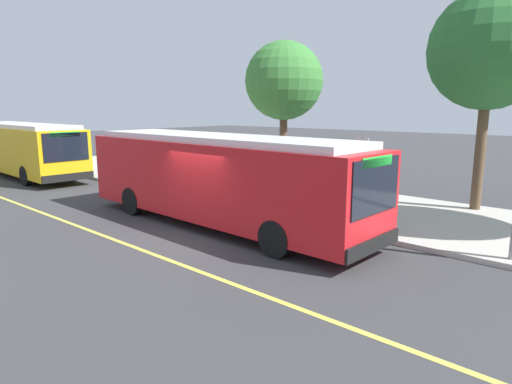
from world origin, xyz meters
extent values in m
plane|color=#38383A|center=(0.00, 0.00, 0.00)|extent=(120.00, 120.00, 0.00)
cube|color=#B7B2A8|center=(0.00, 6.00, 0.07)|extent=(44.00, 6.40, 0.15)
cube|color=#E0D64C|center=(0.00, -2.20, 0.00)|extent=(36.00, 0.14, 0.01)
cube|color=red|center=(-0.43, 1.00, 1.55)|extent=(11.19, 2.75, 2.40)
cube|color=silver|center=(-0.43, 1.00, 2.85)|extent=(10.30, 2.48, 0.20)
cube|color=black|center=(5.16, 0.90, 1.98)|extent=(0.08, 2.17, 1.34)
cube|color=black|center=(-0.41, 2.29, 1.84)|extent=(9.81, 0.22, 1.06)
cube|color=white|center=(-0.41, 2.29, 0.57)|extent=(10.59, 0.22, 0.28)
cube|color=#26D83F|center=(5.16, 0.90, 2.57)|extent=(0.06, 1.40, 0.24)
cube|color=black|center=(5.17, 0.90, 0.53)|extent=(0.13, 2.50, 0.36)
cylinder|color=black|center=(3.05, 2.09, 0.50)|extent=(1.00, 0.30, 1.00)
cylinder|color=black|center=(3.00, -0.22, 0.50)|extent=(1.00, 0.30, 1.00)
cylinder|color=black|center=(-3.75, 2.22, 0.50)|extent=(1.00, 0.30, 1.00)
cylinder|color=black|center=(-3.79, -0.09, 0.50)|extent=(1.00, 0.30, 1.00)
cube|color=gold|center=(-16.49, 0.93, 1.55)|extent=(11.48, 2.75, 2.40)
cube|color=silver|center=(-16.49, 0.93, 2.85)|extent=(10.56, 2.48, 0.20)
cube|color=black|center=(-10.76, 0.83, 1.98)|extent=(0.08, 2.17, 1.34)
cube|color=black|center=(-16.47, 2.22, 1.84)|extent=(10.07, 0.21, 1.06)
cube|color=black|center=(-16.47, 2.23, 0.57)|extent=(10.87, 0.22, 0.28)
cube|color=#26D83F|center=(-10.75, 0.83, 2.57)|extent=(0.05, 1.40, 0.24)
cube|color=black|center=(-10.74, 0.83, 0.53)|extent=(0.12, 2.50, 0.36)
cylinder|color=black|center=(-12.93, 2.03, 0.50)|extent=(1.00, 0.30, 1.00)
cylinder|color=black|center=(-12.97, -0.28, 0.50)|extent=(1.00, 0.30, 1.00)
cylinder|color=black|center=(-19.91, 2.15, 0.50)|extent=(1.00, 0.30, 1.00)
cylinder|color=#333338|center=(2.04, 6.14, 1.35)|extent=(0.10, 0.10, 2.40)
cylinder|color=#333338|center=(2.04, 4.84, 1.35)|extent=(0.10, 0.10, 2.40)
cylinder|color=#333338|center=(-0.56, 6.14, 1.35)|extent=(0.10, 0.10, 2.40)
cylinder|color=#333338|center=(-0.56, 4.84, 1.35)|extent=(0.10, 0.10, 2.40)
cube|color=#333338|center=(0.74, 5.49, 2.59)|extent=(2.90, 1.60, 0.08)
cube|color=#4C606B|center=(0.74, 6.14, 1.35)|extent=(2.47, 0.04, 2.16)
cube|color=navy|center=(-0.56, 5.49, 1.30)|extent=(0.06, 1.11, 1.82)
cube|color=brown|center=(0.98, 5.40, 0.60)|extent=(1.60, 0.44, 0.06)
cube|color=brown|center=(0.98, 5.64, 0.88)|extent=(1.60, 0.05, 0.44)
cube|color=#333338|center=(0.26, 5.40, 0.38)|extent=(0.08, 0.40, 0.45)
cube|color=#333338|center=(1.70, 5.40, 0.38)|extent=(0.08, 0.40, 0.45)
cylinder|color=#333338|center=(3.43, 3.32, 1.55)|extent=(0.07, 0.07, 2.80)
cube|color=white|center=(3.43, 3.30, 2.65)|extent=(0.44, 0.03, 0.56)
cube|color=red|center=(3.43, 3.29, 2.65)|extent=(0.40, 0.01, 0.16)
cylinder|color=brown|center=(5.32, 8.50, 2.19)|extent=(0.36, 0.36, 4.08)
sphere|color=#28662D|center=(5.32, 8.50, 5.79)|extent=(4.16, 4.16, 4.16)
cylinder|color=brown|center=(-3.14, 7.77, 1.92)|extent=(0.36, 0.36, 3.54)
sphere|color=#387A33|center=(-3.14, 7.77, 5.04)|extent=(3.60, 3.60, 3.60)
camera|label=1|loc=(9.92, -8.62, 3.81)|focal=30.88mm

